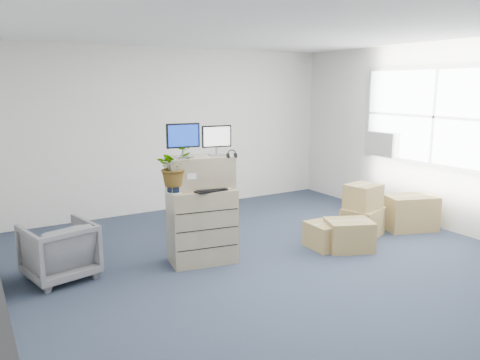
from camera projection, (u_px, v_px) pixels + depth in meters
name	position (u px, v px, depth m)	size (l,w,h in m)	color
ground	(297.00, 274.00, 5.49)	(7.00, 7.00, 0.00)	#222B3D
wall_back	(175.00, 130.00, 8.16)	(6.00, 0.02, 2.80)	silver
wall_right	(466.00, 140.00, 6.72)	(0.02, 7.00, 2.80)	silver
window	(435.00, 117.00, 7.05)	(0.07, 2.72, 1.52)	#9C9C9F
ac_unit	(383.00, 144.00, 7.87)	(0.24, 0.60, 0.40)	silver
filing_cabinet_lower	(202.00, 226.00, 5.79)	(0.79, 0.49, 0.93)	gray
filing_cabinet_upper	(200.00, 172.00, 5.70)	(0.79, 0.40, 0.40)	gray
monitor_left	(183.00, 138.00, 5.55)	(0.41, 0.18, 0.40)	#99999E
monitor_right	(217.00, 139.00, 5.69)	(0.37, 0.17, 0.37)	#99999E
headphones	(232.00, 154.00, 5.61)	(0.12, 0.12, 0.01)	black
keyboard	(211.00, 190.00, 5.58)	(0.40, 0.17, 0.02)	black
mouse	(229.00, 188.00, 5.68)	(0.08, 0.05, 0.03)	silver
water_bottle	(209.00, 178.00, 5.80)	(0.06, 0.06, 0.21)	gray
phone_dock	(200.00, 185.00, 5.74)	(0.06, 0.05, 0.12)	silver
external_drive	(226.00, 183.00, 5.90)	(0.18, 0.14, 0.05)	black
tissue_box	(226.00, 178.00, 5.90)	(0.21, 0.10, 0.08)	#3F76D6
potted_plant	(174.00, 171.00, 5.45)	(0.55, 0.58, 0.45)	#AAC59F
office_chair	(59.00, 248.00, 5.29)	(0.70, 0.66, 0.72)	#5A5A5E
cardboard_boxes	(372.00, 220.00, 6.74)	(2.31, 0.99, 0.77)	olive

